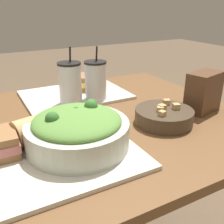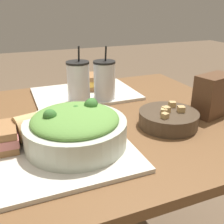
# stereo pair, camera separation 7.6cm
# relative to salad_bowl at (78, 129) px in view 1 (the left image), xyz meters

# --- Properties ---
(dining_table) EXTENTS (1.31, 0.92, 0.76)m
(dining_table) POSITION_rel_salad_bowl_xyz_m (0.01, 0.17, -0.16)
(dining_table) COLOR brown
(dining_table) RESTS_ON ground_plane
(tray_near) EXTENTS (0.44, 0.32, 0.01)m
(tray_near) POSITION_rel_salad_bowl_xyz_m (-0.07, -0.03, -0.06)
(tray_near) COLOR beige
(tray_near) RESTS_ON dining_table
(tray_far) EXTENTS (0.44, 0.32, 0.01)m
(tray_far) POSITION_rel_salad_bowl_xyz_m (0.15, 0.43, -0.06)
(tray_far) COLOR beige
(tray_far) RESTS_ON dining_table
(salad_bowl) EXTENTS (0.28, 0.28, 0.12)m
(salad_bowl) POSITION_rel_salad_bowl_xyz_m (0.00, 0.00, 0.00)
(salad_bowl) COLOR beige
(salad_bowl) RESTS_ON tray_near
(soup_bowl) EXTENTS (0.20, 0.20, 0.07)m
(soup_bowl) POSITION_rel_salad_bowl_xyz_m (0.32, 0.02, -0.04)
(soup_bowl) COLOR #473828
(soup_bowl) RESTS_ON dining_table
(baguette_near) EXTENTS (0.14, 0.11, 0.08)m
(baguette_near) POSITION_rel_salad_bowl_xyz_m (-0.09, 0.09, -0.01)
(baguette_near) COLOR tan
(baguette_near) RESTS_ON tray_near
(sandwich_far) EXTENTS (0.16, 0.15, 0.06)m
(sandwich_far) POSITION_rel_salad_bowl_xyz_m (0.21, 0.48, -0.02)
(sandwich_far) COLOR olive
(sandwich_far) RESTS_ON tray_far
(drink_cup_dark) EXTENTS (0.09, 0.09, 0.22)m
(drink_cup_dark) POSITION_rel_salad_bowl_xyz_m (0.10, 0.33, 0.03)
(drink_cup_dark) COLOR silver
(drink_cup_dark) RESTS_ON tray_far
(drink_cup_red) EXTENTS (0.09, 0.09, 0.21)m
(drink_cup_red) POSITION_rel_salad_bowl_xyz_m (0.21, 0.33, 0.02)
(drink_cup_red) COLOR silver
(drink_cup_red) RESTS_ON tray_far
(chip_bag) EXTENTS (0.15, 0.11, 0.15)m
(chip_bag) POSITION_rel_salad_bowl_xyz_m (0.52, 0.05, 0.01)
(chip_bag) COLOR brown
(chip_bag) RESTS_ON dining_table
(napkin_folded) EXTENTS (0.19, 0.15, 0.00)m
(napkin_folded) POSITION_rel_salad_bowl_xyz_m (-0.10, 0.20, -0.06)
(napkin_folded) COLOR white
(napkin_folded) RESTS_ON dining_table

